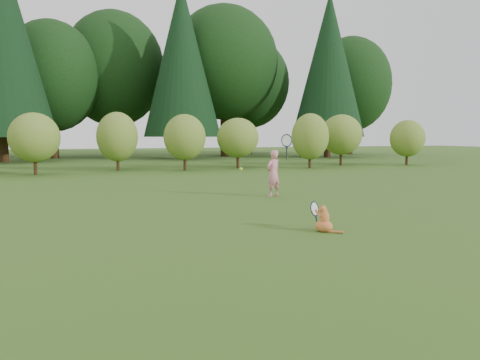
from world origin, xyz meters
name	(u,v)px	position (x,y,z in m)	size (l,w,h in m)	color
ground	(244,221)	(0.00, 0.00, 0.00)	(100.00, 100.00, 0.00)	#345518
shrub_row	(147,140)	(0.00, 13.00, 1.40)	(28.00, 3.00, 2.80)	#597B26
woodland_backdrop	(123,42)	(0.00, 23.00, 7.50)	(48.00, 10.00, 15.00)	black
child	(274,172)	(1.94, 3.08, 0.64)	(0.72, 0.48, 1.83)	pink
cat	(324,218)	(0.95, -1.34, 0.23)	(0.43, 0.66, 0.62)	#D65329
tennis_ball	(241,169)	(0.46, 1.48, 0.88)	(0.07, 0.07, 0.07)	#A8E81B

